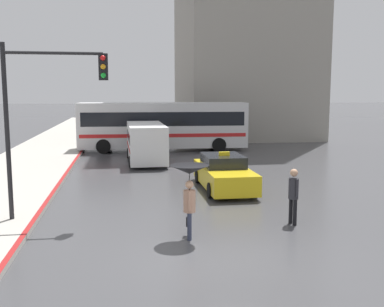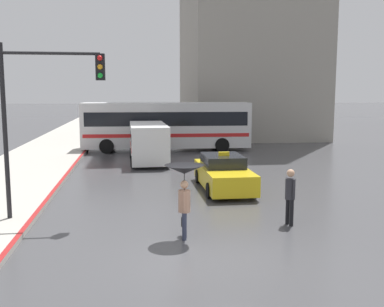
{
  "view_description": "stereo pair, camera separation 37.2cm",
  "coord_description": "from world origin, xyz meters",
  "px_view_note": "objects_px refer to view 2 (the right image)",
  "views": [
    {
      "loc": [
        -2.41,
        -10.46,
        4.05
      ],
      "look_at": [
        0.51,
        8.55,
        1.4
      ],
      "focal_mm": 42.0,
      "sensor_mm": 36.0,
      "label": 1
    },
    {
      "loc": [
        -2.05,
        -10.51,
        4.05
      ],
      "look_at": [
        0.51,
        8.55,
        1.4
      ],
      "focal_mm": 42.0,
      "sensor_mm": 36.0,
      "label": 2
    }
  ],
  "objects_px": {
    "city_bus": "(166,124)",
    "traffic_light": "(45,100)",
    "pedestrian_man": "(290,192)",
    "ambulance_van": "(148,141)",
    "taxi": "(223,173)",
    "pedestrian_with_umbrella": "(184,180)"
  },
  "relations": [
    {
      "from": "city_bus",
      "to": "traffic_light",
      "type": "xyz_separation_m",
      "value": [
        -4.97,
        -16.71,
        1.97
      ]
    },
    {
      "from": "city_bus",
      "to": "pedestrian_man",
      "type": "xyz_separation_m",
      "value": [
        2.37,
        -18.12,
        -0.81
      ]
    },
    {
      "from": "ambulance_van",
      "to": "traffic_light",
      "type": "xyz_separation_m",
      "value": [
        -3.53,
        -11.67,
        2.57
      ]
    },
    {
      "from": "city_bus",
      "to": "pedestrian_man",
      "type": "distance_m",
      "value": 18.29
    },
    {
      "from": "ambulance_van",
      "to": "city_bus",
      "type": "relative_size",
      "value": 0.5
    },
    {
      "from": "taxi",
      "to": "ambulance_van",
      "type": "distance_m",
      "value": 8.31
    },
    {
      "from": "city_bus",
      "to": "traffic_light",
      "type": "relative_size",
      "value": 2.09
    },
    {
      "from": "pedestrian_man",
      "to": "traffic_light",
      "type": "height_order",
      "value": "traffic_light"
    },
    {
      "from": "ambulance_van",
      "to": "pedestrian_with_umbrella",
      "type": "xyz_separation_m",
      "value": [
        0.47,
        -13.96,
        0.45
      ]
    },
    {
      "from": "ambulance_van",
      "to": "pedestrian_man",
      "type": "height_order",
      "value": "ambulance_van"
    },
    {
      "from": "city_bus",
      "to": "traffic_light",
      "type": "height_order",
      "value": "traffic_light"
    },
    {
      "from": "ambulance_van",
      "to": "pedestrian_with_umbrella",
      "type": "height_order",
      "value": "ambulance_van"
    },
    {
      "from": "city_bus",
      "to": "pedestrian_with_umbrella",
      "type": "xyz_separation_m",
      "value": [
        -0.97,
        -19.0,
        -0.16
      ]
    },
    {
      "from": "pedestrian_man",
      "to": "ambulance_van",
      "type": "bearing_deg",
      "value": -177.13
    },
    {
      "from": "ambulance_van",
      "to": "pedestrian_man",
      "type": "distance_m",
      "value": 13.62
    },
    {
      "from": "ambulance_van",
      "to": "traffic_light",
      "type": "relative_size",
      "value": 1.04
    },
    {
      "from": "pedestrian_man",
      "to": "city_bus",
      "type": "bearing_deg",
      "value": 174.07
    },
    {
      "from": "pedestrian_with_umbrella",
      "to": "traffic_light",
      "type": "relative_size",
      "value": 0.38
    },
    {
      "from": "city_bus",
      "to": "pedestrian_with_umbrella",
      "type": "relative_size",
      "value": 5.54
    },
    {
      "from": "taxi",
      "to": "pedestrian_with_umbrella",
      "type": "xyz_separation_m",
      "value": [
        -2.37,
        -6.16,
        1.01
      ]
    },
    {
      "from": "city_bus",
      "to": "pedestrian_with_umbrella",
      "type": "height_order",
      "value": "city_bus"
    },
    {
      "from": "pedestrian_with_umbrella",
      "to": "pedestrian_man",
      "type": "height_order",
      "value": "pedestrian_with_umbrella"
    }
  ]
}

